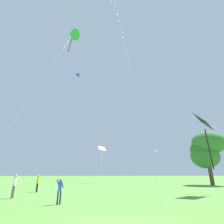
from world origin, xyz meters
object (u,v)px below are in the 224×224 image
object	(u,v)px
person_in_blue_jacket	(14,184)
kite_black_large	(206,132)
kite_blue_delta	(77,75)
person_child_small	(60,188)
kite_green_small	(72,34)
kite_orange_box	(99,87)
kite_white_distant	(155,151)
tree_right_cluster	(206,149)
kite_yellow_diamond	(102,151)
person_foreground_watcher	(38,182)

from	to	relation	value
person_in_blue_jacket	kite_black_large	bearing A→B (deg)	-1.14
kite_blue_delta	person_child_small	distance (m)	35.36
kite_green_small	kite_blue_delta	xyz separation A→B (m)	(0.47, 14.47, 1.25)
kite_blue_delta	kite_orange_box	world-z (taller)	kite_orange_box
kite_green_small	person_in_blue_jacket	size ratio (longest dim) A/B	14.87
kite_white_distant	tree_right_cluster	size ratio (longest dim) A/B	1.10
kite_yellow_diamond	kite_white_distant	distance (m)	19.69
kite_orange_box	person_foreground_watcher	size ratio (longest dim) A/B	18.40
kite_orange_box	person_child_small	bearing A→B (deg)	-98.25
tree_right_cluster	kite_white_distant	bearing A→B (deg)	90.28
person_child_small	kite_yellow_diamond	bearing A→B (deg)	78.19
kite_green_small	person_foreground_watcher	bearing A→B (deg)	-111.07
kite_black_large	person_child_small	distance (m)	13.96
kite_black_large	kite_orange_box	world-z (taller)	kite_orange_box
kite_black_large	kite_yellow_diamond	bearing A→B (deg)	107.31
kite_green_small	kite_blue_delta	size ratio (longest dim) A/B	0.97
tree_right_cluster	kite_yellow_diamond	bearing A→B (deg)	146.97
kite_yellow_diamond	kite_black_large	world-z (taller)	kite_yellow_diamond
kite_green_small	kite_black_large	bearing A→B (deg)	-31.46
kite_orange_box	person_child_small	distance (m)	46.03
kite_yellow_diamond	kite_orange_box	world-z (taller)	kite_orange_box
kite_black_large	person_child_small	size ratio (longest dim) A/B	6.31
kite_orange_box	person_foreground_watcher	distance (m)	40.35
kite_white_distant	kite_orange_box	xyz separation A→B (m)	(-16.77, 0.26, 19.61)
kite_yellow_diamond	tree_right_cluster	bearing A→B (deg)	-33.03
kite_green_small	kite_blue_delta	bearing A→B (deg)	88.13
person_foreground_watcher	kite_green_small	bearing A→B (deg)	68.93
person_in_blue_jacket	person_foreground_watcher	bearing A→B (deg)	81.63
kite_white_distant	person_child_small	world-z (taller)	kite_white_distant
person_child_small	person_in_blue_jacket	world-z (taller)	person_in_blue_jacket
kite_black_large	tree_right_cluster	distance (m)	15.67
kite_green_small	kite_white_distant	bearing A→B (deg)	46.73
kite_black_large	person_child_small	xyz separation A→B (m)	(-12.81, -3.07, -4.61)
kite_green_small	person_child_small	distance (m)	25.36
kite_white_distant	person_foreground_watcher	distance (m)	38.93
kite_black_large	person_in_blue_jacket	world-z (taller)	kite_black_large
kite_green_small	person_in_blue_jacket	bearing A→B (deg)	-104.38
kite_white_distant	kite_blue_delta	bearing A→B (deg)	-155.36
person_in_blue_jacket	tree_right_cluster	distance (m)	28.98
person_in_blue_jacket	person_foreground_watcher	size ratio (longest dim) A/B	1.05
kite_orange_box	kite_white_distant	bearing A→B (deg)	-0.89
kite_green_small	person_foreground_watcher	xyz separation A→B (m)	(-1.49, -3.86, -22.32)
person_child_small	kite_orange_box	bearing A→B (deg)	81.75
kite_blue_delta	tree_right_cluster	size ratio (longest dim) A/B	2.90
kite_yellow_diamond	kite_orange_box	distance (m)	23.67
kite_yellow_diamond	person_child_small	bearing A→B (deg)	-101.81
person_child_small	kite_black_large	bearing A→B (deg)	13.46
kite_green_small	person_foreground_watcher	size ratio (longest dim) A/B	15.60
person_child_small	person_in_blue_jacket	distance (m)	4.96
kite_yellow_diamond	kite_green_small	size ratio (longest dim) A/B	0.42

